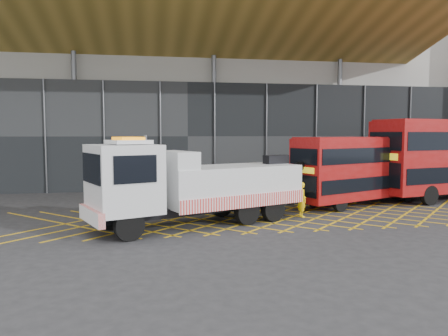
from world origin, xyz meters
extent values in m
plane|color=#262629|center=(0.00, 0.00, 0.00)|extent=(120.00, 120.00, 0.00)
cube|color=gold|center=(-4.80, 0.00, 0.01)|extent=(7.16, 7.16, 0.01)
cube|color=gold|center=(-4.80, 0.00, 0.01)|extent=(7.16, 7.16, 0.01)
cube|color=gold|center=(-3.20, 0.00, 0.01)|extent=(7.16, 7.16, 0.01)
cube|color=gold|center=(-3.20, 0.00, 0.01)|extent=(7.16, 7.16, 0.01)
cube|color=gold|center=(-1.60, 0.00, 0.01)|extent=(7.16, 7.16, 0.01)
cube|color=gold|center=(-1.60, 0.00, 0.01)|extent=(7.16, 7.16, 0.01)
cube|color=gold|center=(0.00, 0.00, 0.01)|extent=(7.16, 7.16, 0.01)
cube|color=gold|center=(0.00, 0.00, 0.01)|extent=(7.16, 7.16, 0.01)
cube|color=gold|center=(1.60, 0.00, 0.01)|extent=(7.16, 7.16, 0.01)
cube|color=gold|center=(1.60, 0.00, 0.01)|extent=(7.16, 7.16, 0.01)
cube|color=gold|center=(3.20, 0.00, 0.01)|extent=(7.16, 7.16, 0.01)
cube|color=gold|center=(3.20, 0.00, 0.01)|extent=(7.16, 7.16, 0.01)
cube|color=gold|center=(4.80, 0.00, 0.01)|extent=(7.16, 7.16, 0.01)
cube|color=gold|center=(4.80, 0.00, 0.01)|extent=(7.16, 7.16, 0.01)
cube|color=gold|center=(6.40, 0.00, 0.01)|extent=(7.16, 7.16, 0.01)
cube|color=gold|center=(6.40, 0.00, 0.01)|extent=(7.16, 7.16, 0.01)
cube|color=gold|center=(8.00, 0.00, 0.01)|extent=(7.16, 7.16, 0.01)
cube|color=gold|center=(8.00, 0.00, 0.01)|extent=(7.16, 7.16, 0.01)
cube|color=gold|center=(9.60, 0.00, 0.01)|extent=(7.16, 7.16, 0.01)
cube|color=gold|center=(9.60, 0.00, 0.01)|extent=(7.16, 7.16, 0.01)
cube|color=gold|center=(11.20, 0.00, 0.01)|extent=(7.16, 7.16, 0.01)
cube|color=gold|center=(11.20, 0.00, 0.01)|extent=(7.16, 7.16, 0.01)
cube|color=gold|center=(12.80, 0.00, 0.01)|extent=(7.16, 7.16, 0.01)
cube|color=gold|center=(12.80, 0.00, 0.01)|extent=(7.16, 7.16, 0.01)
cube|color=gold|center=(14.40, 0.00, 0.01)|extent=(7.16, 7.16, 0.01)
cube|color=gold|center=(14.40, 0.00, 0.01)|extent=(7.16, 7.16, 0.01)
cube|color=#999994|center=(2.00, 19.00, 9.00)|extent=(55.00, 14.00, 18.00)
cube|color=black|center=(2.00, 11.70, 4.00)|extent=(55.00, 0.80, 8.00)
cube|color=olive|center=(0.00, 8.00, 11.50)|extent=(40.00, 11.93, 4.07)
cylinder|color=#595B60|center=(-6.00, 11.50, 5.00)|extent=(0.36, 0.36, 10.00)
cylinder|color=#595B60|center=(4.00, 11.50, 5.00)|extent=(0.36, 0.36, 10.00)
cylinder|color=#595B60|center=(14.00, 11.50, 5.00)|extent=(0.36, 0.36, 10.00)
cube|color=black|center=(1.48, -1.22, 0.76)|extent=(10.01, 4.91, 0.38)
cube|color=silver|center=(-1.96, -2.62, 2.35)|extent=(3.45, 3.51, 2.84)
cube|color=black|center=(-3.19, -3.12, 2.84)|extent=(0.95, 2.24, 1.20)
cube|color=red|center=(-3.22, -3.13, 0.93)|extent=(1.32, 2.73, 0.60)
cube|color=orange|center=(-1.75, -2.53, 4.01)|extent=(1.40, 1.58, 0.13)
cube|color=silver|center=(2.90, -0.65, 1.80)|extent=(7.29, 5.07, 1.75)
cube|color=red|center=(3.42, -1.94, 1.15)|extent=(6.29, 2.60, 0.60)
cube|color=silver|center=(0.27, -1.71, 3.05)|extent=(2.00, 2.84, 0.76)
cube|color=black|center=(5.52, 0.42, 2.84)|extent=(1.42, 1.00, 0.55)
cube|color=black|center=(6.53, 0.83, 2.29)|extent=(2.35, 1.25, 1.18)
cylinder|color=black|center=(-1.73, -3.76, 0.60)|extent=(1.26, 0.81, 1.20)
cylinder|color=black|center=(-2.59, -1.64, 0.60)|extent=(1.26, 0.81, 1.20)
cylinder|color=black|center=(4.94, -1.05, 0.60)|extent=(1.26, 0.81, 1.20)
cylinder|color=black|center=(4.08, 1.07, 0.60)|extent=(1.26, 0.81, 1.20)
cylinder|color=#595B60|center=(-1.05, -1.07, 2.94)|extent=(0.15, 0.15, 2.40)
cube|color=maroon|center=(11.73, 2.94, 2.20)|extent=(9.94, 6.00, 3.47)
cube|color=black|center=(11.73, 2.94, 1.39)|extent=(9.60, 5.90, 0.76)
cube|color=black|center=(11.73, 2.94, 3.00)|extent=(9.60, 5.90, 0.85)
cube|color=black|center=(7.19, 0.97, 1.43)|extent=(0.85, 1.87, 1.16)
cube|color=black|center=(7.19, 0.97, 3.00)|extent=(0.85, 1.87, 0.85)
cube|color=yellow|center=(7.18, 0.97, 2.28)|extent=(0.69, 1.49, 0.31)
cube|color=maroon|center=(11.73, 2.94, 3.96)|extent=(9.68, 5.76, 0.11)
cylinder|color=black|center=(9.25, 0.78, 0.47)|extent=(0.96, 0.62, 0.93)
cylinder|color=black|center=(8.46, 2.60, 0.47)|extent=(0.96, 0.62, 0.93)
cylinder|color=black|center=(14.75, 3.17, 0.47)|extent=(0.96, 0.62, 0.93)
cylinder|color=black|center=(13.96, 4.98, 0.47)|extent=(0.96, 0.62, 0.93)
cube|color=black|center=(12.84, 2.61, 1.80)|extent=(0.65, 2.47, 1.46)
cube|color=black|center=(12.84, 2.61, 3.77)|extent=(0.65, 2.47, 1.07)
cube|color=yellow|center=(12.83, 2.61, 2.87)|extent=(0.53, 1.97, 0.39)
cylinder|color=black|center=(15.35, 1.89, 0.59)|extent=(1.22, 0.60, 1.17)
cylinder|color=black|center=(14.75, 4.39, 0.59)|extent=(1.22, 0.60, 1.17)
imported|color=yellow|center=(6.70, -0.25, 0.89)|extent=(0.44, 0.66, 1.77)
camera|label=1|loc=(-0.98, -21.08, 4.24)|focal=35.00mm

